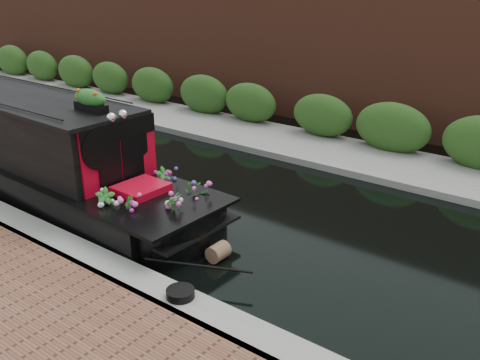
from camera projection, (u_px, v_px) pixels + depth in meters
The scene contains 8 objects.
ground at pixel (198, 196), 11.51m from camera, with size 80.00×80.00×0.00m, color black.
near_bank_coping at pixel (69, 258), 9.07m from camera, with size 40.00×0.60×0.50m, color gray.
far_bank_path at pixel (300, 148), 14.61m from camera, with size 40.00×2.40×0.34m, color gray.
far_hedge at pixel (316, 140), 15.27m from camera, with size 40.00×1.10×2.80m, color #264C19.
far_brick_wall at pixel (350, 124), 16.82m from camera, with size 40.00×1.00×8.00m, color brown.
narrowboat at pixel (7, 145), 12.25m from camera, with size 11.58×2.36×2.73m.
rope_fender at pixel (218, 252), 8.96m from camera, with size 0.30×0.30×0.35m, color brown.
coiled_mooring_rope at pixel (180, 293), 7.53m from camera, with size 0.41×0.41×0.12m, color black.
Camera 1 is at (7.13, -7.85, 4.58)m, focal length 40.00 mm.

